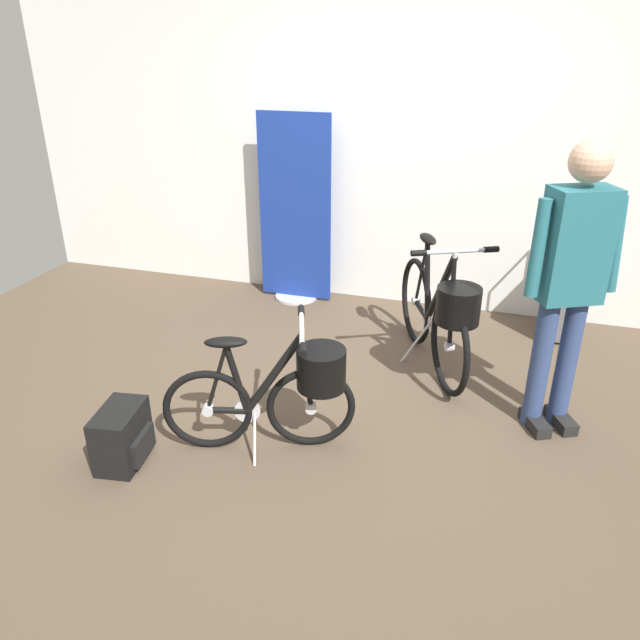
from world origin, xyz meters
name	(u,v)px	position (x,y,z in m)	size (l,w,h in m)	color
ground_plane	(329,422)	(0.00, 0.00, 0.00)	(6.50, 6.50, 0.00)	brown
back_wall	(402,122)	(0.00, 1.94, 1.44)	(6.50, 0.10, 2.88)	white
floor_banner_stand	(295,221)	(-0.79, 1.70, 0.68)	(0.60, 0.36, 1.52)	#B7B7BC
folding_bike_foreground	(283,389)	(-0.17, -0.28, 0.36)	(0.98, 0.52, 0.73)	black
display_bike_left	(439,313)	(0.51, 0.77, 0.43)	(0.68, 1.22, 0.93)	black
visitor_near_wall	(570,276)	(1.19, 0.37, 0.91)	(0.48, 0.37, 1.60)	navy
rolling_suitcase	(557,299)	(1.28, 1.59, 0.28)	(0.19, 0.37, 0.83)	slate
backpack_on_floor	(122,436)	(-0.93, -0.65, 0.15)	(0.27, 0.36, 0.31)	black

